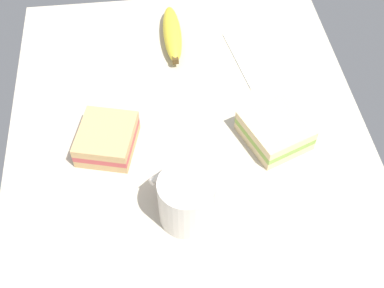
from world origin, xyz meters
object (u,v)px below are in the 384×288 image
sandwich_side (107,139)px  banana (172,34)px  coffee_mug_black (186,200)px  sandwich_main (275,130)px  paper_napkin (275,53)px

sandwich_side → banana: size_ratio=0.71×
sandwich_side → coffee_mug_black: bearing=38.6°
coffee_mug_black → banana: (-41.72, 1.64, -2.83)cm
coffee_mug_black → sandwich_main: size_ratio=0.78×
sandwich_side → paper_napkin: size_ratio=0.73×
banana → paper_napkin: banana is taller
paper_napkin → sandwich_main: bearing=-13.6°
sandwich_side → paper_napkin: 39.77cm
paper_napkin → coffee_mug_black: bearing=-32.1°
coffee_mug_black → banana: bearing=177.7°
coffee_mug_black → sandwich_main: 21.83cm
sandwich_side → sandwich_main: bearing=87.1°
banana → paper_napkin: (6.44, 20.51, -1.70)cm
sandwich_main → paper_napkin: sandwich_main is taller
coffee_mug_black → paper_napkin: coffee_mug_black is taller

